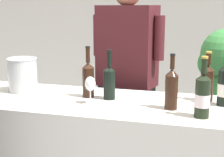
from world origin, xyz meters
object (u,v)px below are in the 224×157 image
at_px(wine_bottle_4, 109,81).
at_px(wine_bottle_2, 207,82).
at_px(wine_bottle_5, 171,88).
at_px(wine_glass, 90,85).
at_px(person_server, 127,91).
at_px(wine_bottle_1, 203,95).
at_px(wine_bottle_0, 88,79).
at_px(ice_bucket, 23,74).

bearing_deg(wine_bottle_4, wine_bottle_2, 11.33).
bearing_deg(wine_bottle_5, wine_glass, -177.87).
height_order(wine_bottle_2, wine_bottle_4, wine_bottle_4).
bearing_deg(wine_bottle_5, person_server, 121.54).
relative_size(wine_bottle_4, wine_bottle_5, 0.99).
bearing_deg(wine_bottle_1, wine_glass, 172.40).
xyz_separation_m(wine_bottle_0, wine_bottle_2, (0.76, 0.11, -0.00)).
bearing_deg(wine_bottle_1, wine_bottle_0, 162.39).
distance_m(wine_bottle_4, ice_bucket, 0.65).
distance_m(wine_bottle_2, wine_bottle_4, 0.62).
bearing_deg(wine_bottle_1, wine_bottle_5, 148.51).
relative_size(wine_bottle_0, wine_bottle_2, 1.07).
distance_m(wine_bottle_0, wine_bottle_4, 0.15).
distance_m(wine_bottle_2, wine_glass, 0.74).
distance_m(wine_bottle_5, ice_bucket, 1.07).
bearing_deg(person_server, wine_glass, -96.04).
bearing_deg(ice_bucket, wine_bottle_1, -11.78).
relative_size(wine_bottle_1, wine_glass, 1.96).
distance_m(wine_bottle_5, wine_glass, 0.49).
xyz_separation_m(wine_bottle_4, person_server, (-0.01, 0.57, -0.20)).
xyz_separation_m(wine_bottle_1, wine_glass, (-0.67, 0.09, -0.00)).
distance_m(wine_glass, ice_bucket, 0.59).
bearing_deg(person_server, ice_bucket, -140.10).
distance_m(wine_bottle_0, wine_glass, 0.16).
bearing_deg(ice_bucket, wine_bottle_0, -2.80).
height_order(wine_bottle_1, ice_bucket, wine_bottle_1).
bearing_deg(wine_bottle_5, ice_bucket, 171.96).
relative_size(wine_bottle_0, wine_bottle_4, 1.04).
distance_m(wine_bottle_1, wine_bottle_2, 0.34).
distance_m(ice_bucket, person_server, 0.86).
xyz_separation_m(wine_bottle_0, wine_bottle_4, (0.15, -0.01, -0.01)).
distance_m(wine_bottle_2, ice_bucket, 1.26).
height_order(wine_glass, ice_bucket, ice_bucket).
relative_size(wine_bottle_4, ice_bucket, 1.36).
relative_size(wine_bottle_5, wine_glass, 1.92).
relative_size(wine_glass, person_server, 0.10).
xyz_separation_m(wine_bottle_1, wine_bottle_5, (-0.18, 0.11, 0.00)).
height_order(wine_bottle_2, person_server, person_server).
xyz_separation_m(wine_bottle_2, person_server, (-0.62, 0.45, -0.21)).
bearing_deg(person_server, wine_bottle_2, -35.79).
bearing_deg(wine_bottle_2, wine_bottle_5, -130.77).
height_order(wine_bottle_2, wine_bottle_5, wine_bottle_5).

